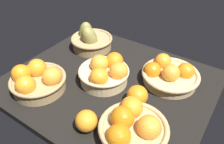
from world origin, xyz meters
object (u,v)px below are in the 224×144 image
(basket_far_right, at_px, (37,80))
(basket_center, at_px, (105,72))
(basket_near_right_pears, at_px, (91,40))
(basket_far_left, at_px, (132,127))
(loose_orange_front_gap, at_px, (86,121))
(loose_orange_back_gap, at_px, (137,96))
(basket_near_left, at_px, (169,74))

(basket_far_right, relative_size, basket_center, 1.05)
(basket_far_right, distance_m, basket_near_right_pears, 0.38)
(basket_far_left, relative_size, basket_near_right_pears, 1.07)
(loose_orange_front_gap, xyz_separation_m, loose_orange_back_gap, (-0.08, -0.20, 0.00))
(basket_far_left, bearing_deg, basket_near_left, -87.72)
(loose_orange_front_gap, distance_m, loose_orange_back_gap, 0.22)
(basket_far_left, relative_size, basket_center, 1.06)
(basket_near_right_pears, bearing_deg, basket_far_right, 93.71)
(basket_far_left, height_order, basket_center, basket_center)
(loose_orange_back_gap, bearing_deg, basket_far_right, 22.11)
(basket_far_right, distance_m, basket_center, 0.28)
(basket_near_left, bearing_deg, loose_orange_front_gap, 71.86)
(basket_far_right, distance_m, basket_near_left, 0.55)
(basket_near_right_pears, xyz_separation_m, loose_orange_front_gap, (-0.32, 0.43, -0.01))
(basket_near_left, xyz_separation_m, basket_near_right_pears, (0.45, -0.03, 0.01))
(basket_far_right, bearing_deg, basket_far_left, -178.78)
(basket_far_right, distance_m, loose_orange_front_gap, 0.30)
(basket_near_left, bearing_deg, basket_far_right, 39.31)
(basket_near_left, height_order, loose_orange_front_gap, basket_near_left)
(basket_far_left, xyz_separation_m, basket_near_right_pears, (0.46, -0.37, 0.00))
(basket_far_left, relative_size, loose_orange_front_gap, 3.01)
(basket_far_left, bearing_deg, loose_orange_front_gap, 21.78)
(basket_near_right_pears, xyz_separation_m, loose_orange_back_gap, (-0.40, 0.23, -0.01))
(basket_far_right, relative_size, basket_near_right_pears, 1.05)
(basket_near_right_pears, distance_m, loose_orange_front_gap, 0.53)
(basket_far_left, relative_size, basket_near_left, 0.94)
(loose_orange_front_gap, height_order, loose_orange_back_gap, loose_orange_back_gap)
(basket_center, bearing_deg, basket_near_left, -145.42)
(basket_near_right_pears, bearing_deg, basket_far_left, 141.33)
(basket_near_left, height_order, loose_orange_back_gap, basket_near_left)
(basket_center, xyz_separation_m, basket_near_left, (-0.22, -0.15, -0.01))
(loose_orange_back_gap, bearing_deg, basket_center, -13.01)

